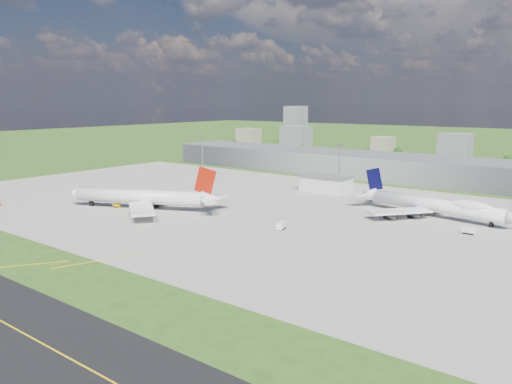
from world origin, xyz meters
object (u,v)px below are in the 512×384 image
Objects in this scene: airliner_red_twin at (144,198)px; van_white_far at (469,231)px; airliner_blue_quad at (435,206)px; tug_yellow at (117,205)px; van_white_near at (281,226)px.

airliner_red_twin is 141.14m from van_white_far.
airliner_blue_quad reaches higher than van_white_far.
tug_yellow is 156.04m from van_white_far.
tug_yellow is at bearing 84.17° from van_white_near.
airliner_blue_quad is (113.67, 66.67, -0.37)m from airliner_red_twin.
van_white_far is at bearing -36.72° from airliner_blue_quad.
tug_yellow is 87.25m from van_white_near.
airliner_red_twin is 17.78× the size of tug_yellow.
airliner_red_twin reaches higher than van_white_far.
airliner_red_twin reaches higher than airliner_blue_quad.
van_white_near is (86.14, 13.88, 0.42)m from tug_yellow.
van_white_near is 1.20× the size of van_white_far.
van_white_far is at bearing 11.49° from tug_yellow.
van_white_near reaches higher than van_white_far.
van_white_near is at bearing 1.31° from tug_yellow.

